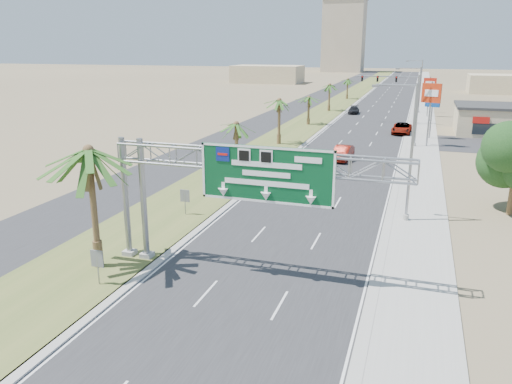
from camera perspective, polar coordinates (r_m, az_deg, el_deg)
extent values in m
plane|color=#8C7A59|center=(20.64, -8.63, -20.87)|extent=(600.00, 600.00, 0.00)
cube|color=#28282B|center=(125.39, 14.70, 10.08)|extent=(12.00, 300.00, 0.02)
cube|color=#9E9B93|center=(125.15, 18.63, 9.78)|extent=(4.00, 300.00, 0.10)
cube|color=#50612A|center=(126.40, 10.11, 10.43)|extent=(7.00, 300.00, 0.12)
cube|color=#28282B|center=(127.58, 6.94, 10.59)|extent=(8.00, 300.00, 0.02)
cylinder|color=gray|center=(30.04, -12.74, -0.97)|extent=(0.36, 0.36, 7.40)
cylinder|color=gray|center=(30.66, -14.67, -0.76)|extent=(0.36, 0.36, 7.40)
cube|color=#9E9B93|center=(31.24, -12.34, -7.11)|extent=(0.70, 0.70, 0.40)
cube|color=#9E9B93|center=(31.83, -14.22, -6.79)|extent=(0.70, 0.70, 0.40)
cube|color=#074521|center=(25.94, 1.20, 1.99)|extent=(7.20, 0.12, 3.00)
cube|color=navy|center=(26.43, -3.83, 4.34)|extent=(0.75, 0.03, 0.75)
cone|color=white|center=(26.17, 1.13, -0.49)|extent=(0.56, 0.56, 0.45)
cylinder|color=brown|center=(29.60, -18.02, -2.05)|extent=(0.36, 0.36, 7.00)
cylinder|color=brown|center=(30.50, -17.58, -6.80)|extent=(0.54, 0.54, 1.68)
cylinder|color=brown|center=(50.62, -2.24, 4.98)|extent=(0.36, 0.36, 5.00)
cylinder|color=brown|center=(51.03, -2.21, 2.89)|extent=(0.54, 0.54, 1.20)
cylinder|color=brown|center=(65.58, 2.65, 7.93)|extent=(0.36, 0.36, 5.80)
cylinder|color=brown|center=(65.93, 2.63, 6.03)|extent=(0.54, 0.54, 1.39)
cylinder|color=brown|center=(83.00, 6.03, 9.16)|extent=(0.36, 0.36, 4.50)
cylinder|color=brown|center=(83.22, 5.99, 7.99)|extent=(0.54, 0.54, 1.08)
cylinder|color=brown|center=(101.50, 8.36, 10.57)|extent=(0.36, 0.36, 5.20)
cylinder|color=brown|center=(101.71, 8.32, 9.46)|extent=(0.54, 0.54, 1.25)
cylinder|color=brown|center=(126.13, 10.39, 11.47)|extent=(0.36, 0.36, 4.80)
cylinder|color=brown|center=(126.29, 10.35, 10.64)|extent=(0.54, 0.54, 1.15)
cylinder|color=gray|center=(37.28, 17.33, 4.08)|extent=(0.20, 0.20, 10.00)
cylinder|color=gray|center=(36.66, 15.75, 11.69)|extent=(2.80, 0.12, 0.12)
cube|color=slate|center=(36.76, 13.52, 11.70)|extent=(0.50, 0.22, 0.18)
cylinder|color=#9E9B93|center=(38.50, 16.74, -2.84)|extent=(0.44, 0.44, 0.50)
cylinder|color=gray|center=(66.95, 17.99, 9.15)|extent=(0.20, 0.20, 10.00)
cylinder|color=gray|center=(66.61, 17.12, 13.39)|extent=(2.80, 0.12, 0.12)
cube|color=slate|center=(66.66, 15.88, 13.40)|extent=(0.50, 0.22, 0.18)
cylinder|color=#9E9B93|center=(67.64, 17.64, 5.16)|extent=(0.44, 0.44, 0.50)
cylinder|color=gray|center=(102.80, 18.27, 11.35)|extent=(0.20, 0.20, 10.00)
cylinder|color=gray|center=(102.58, 17.72, 14.11)|extent=(2.80, 0.12, 0.12)
cube|color=slate|center=(102.62, 16.91, 14.12)|extent=(0.50, 0.22, 0.18)
cylinder|color=#9E9B93|center=(103.25, 18.04, 8.73)|extent=(0.44, 0.44, 0.50)
cylinder|color=gray|center=(86.94, 17.92, 9.96)|extent=(0.28, 0.28, 8.00)
cylinder|color=gray|center=(86.84, 14.76, 12.65)|extent=(10.00, 0.18, 0.18)
cube|color=black|center=(86.58, 15.75, 12.31)|extent=(0.32, 0.18, 0.95)
cube|color=black|center=(86.78, 13.72, 12.46)|extent=(0.32, 0.18, 0.95)
cube|color=black|center=(87.02, 12.05, 12.57)|extent=(0.32, 0.18, 0.95)
sphere|color=red|center=(86.45, 15.76, 12.50)|extent=(0.22, 0.22, 0.22)
imported|color=black|center=(86.71, 18.09, 11.93)|extent=(0.16, 0.16, 0.60)
cylinder|color=#9E9B93|center=(87.38, 17.71, 7.55)|extent=(0.56, 0.56, 0.60)
cylinder|color=brown|center=(42.47, 27.25, 0.19)|extent=(0.44, 0.44, 3.90)
cylinder|color=gray|center=(28.24, -17.59, -8.58)|extent=(0.08, 0.08, 1.80)
cube|color=slate|center=(27.96, -17.72, -7.27)|extent=(0.75, 0.06, 0.95)
cylinder|color=gray|center=(38.16, -8.10, -1.43)|extent=(0.08, 0.08, 1.80)
cube|color=slate|center=(37.96, -8.14, -0.42)|extent=(0.75, 0.06, 0.95)
cube|color=tan|center=(267.56, 10.01, 17.13)|extent=(20.00, 16.00, 35.00)
cube|color=tan|center=(182.59, 1.32, 13.32)|extent=(24.00, 14.00, 6.00)
cube|color=tan|center=(156.43, 26.76, 10.95)|extent=(20.00, 12.00, 5.00)
imported|color=black|center=(54.22, 7.30, 3.81)|extent=(2.38, 4.99, 1.65)
imported|color=#671109|center=(57.42, 9.87, 4.40)|extent=(2.13, 5.09, 1.64)
imported|color=gray|center=(77.20, 16.32, 6.98)|extent=(2.86, 5.82, 1.59)
imported|color=black|center=(98.86, 11.10, 9.17)|extent=(2.21, 4.83, 1.37)
cylinder|color=gray|center=(67.74, 19.21, 8.35)|extent=(0.20, 0.20, 8.21)
cube|color=red|center=(67.46, 19.42, 10.62)|extent=(2.36, 1.08, 2.40)
cube|color=white|center=(67.28, 19.42, 10.61)|extent=(1.60, 0.59, 0.84)
cylinder|color=gray|center=(73.80, 19.44, 8.68)|extent=(0.20, 0.20, 7.63)
cube|color=navy|center=(73.58, 19.60, 10.31)|extent=(1.98, 0.99, 3.00)
cube|color=white|center=(73.40, 19.60, 10.30)|extent=(1.32, 0.53, 1.05)
cylinder|color=gray|center=(97.55, 19.13, 10.22)|extent=(0.20, 0.20, 7.21)
cube|color=red|center=(97.36, 19.27, 11.68)|extent=(2.22, 0.54, 1.80)
cube|color=white|center=(97.18, 19.27, 11.68)|extent=(1.54, 0.21, 0.63)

